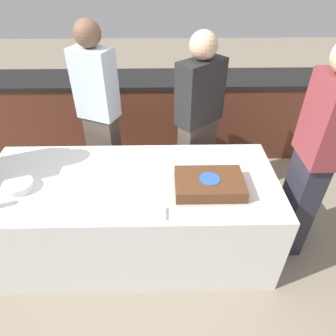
# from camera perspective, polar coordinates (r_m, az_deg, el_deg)

# --- Properties ---
(ground_plane) EXTENTS (14.00, 14.00, 0.00)m
(ground_plane) POSITION_cam_1_polar(r_m,az_deg,el_deg) (2.71, -6.17, -14.10)
(ground_plane) COLOR gray
(back_counter) EXTENTS (4.40, 0.58, 0.92)m
(back_counter) POSITION_cam_1_polar(r_m,az_deg,el_deg) (3.63, -5.02, 10.00)
(back_counter) COLOR #5B2D1E
(back_counter) RESTS_ON ground_plane
(dining_table) EXTENTS (2.17, 0.91, 0.72)m
(dining_table) POSITION_cam_1_polar(r_m,az_deg,el_deg) (2.44, -6.73, -8.76)
(dining_table) COLOR silver
(dining_table) RESTS_ON ground_plane
(cake) EXTENTS (0.51, 0.36, 0.09)m
(cake) POSITION_cam_1_polar(r_m,az_deg,el_deg) (2.09, 7.85, -3.03)
(cake) COLOR #B7B2AD
(cake) RESTS_ON dining_table
(plate_stack) EXTENTS (0.20, 0.20, 0.05)m
(plate_stack) POSITION_cam_1_polar(r_m,az_deg,el_deg) (2.33, -26.59, -3.03)
(plate_stack) COLOR white
(plate_stack) RESTS_ON dining_table
(side_plate_near_cake) EXTENTS (0.17, 0.17, 0.00)m
(side_plate_near_cake) POSITION_cam_1_polar(r_m,az_deg,el_deg) (2.37, 8.31, 1.12)
(side_plate_near_cake) COLOR white
(side_plate_near_cake) RESTS_ON dining_table
(utensil_pile) EXTENTS (0.12, 0.11, 0.02)m
(utensil_pile) POSITION_cam_1_polar(r_m,az_deg,el_deg) (1.91, -2.25, -8.63)
(utensil_pile) COLOR white
(utensil_pile) RESTS_ON dining_table
(person_cutting_cake) EXTENTS (0.44, 0.42, 1.59)m
(person_cutting_cake) POSITION_cam_1_polar(r_m,az_deg,el_deg) (2.71, 5.78, 8.78)
(person_cutting_cake) COLOR #4C4238
(person_cutting_cake) RESTS_ON ground_plane
(person_seated_right) EXTENTS (0.21, 0.35, 1.70)m
(person_seated_right) POSITION_cam_1_polar(r_m,az_deg,el_deg) (2.33, 26.01, 1.67)
(person_seated_right) COLOR #282833
(person_seated_right) RESTS_ON ground_plane
(person_standing_back) EXTENTS (0.38, 0.32, 1.67)m
(person_standing_back) POSITION_cam_1_polar(r_m,az_deg,el_deg) (2.72, -12.83, 9.44)
(person_standing_back) COLOR #4C4238
(person_standing_back) RESTS_ON ground_plane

